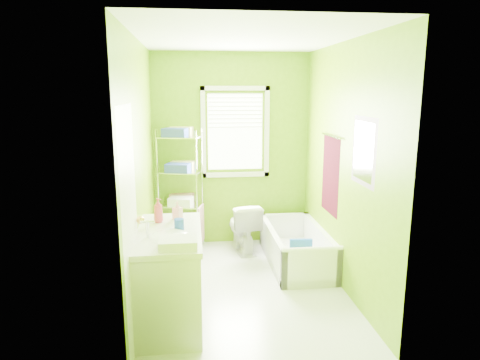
{
  "coord_description": "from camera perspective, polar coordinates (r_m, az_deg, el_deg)",
  "views": [
    {
      "loc": [
        -0.55,
        -4.3,
        2.1
      ],
      "look_at": [
        -0.02,
        0.25,
        1.14
      ],
      "focal_mm": 32.0,
      "sensor_mm": 36.0,
      "label": 1
    }
  ],
  "objects": [
    {
      "name": "toilet",
      "position": [
        5.69,
        0.39,
        -6.23
      ],
      "size": [
        0.47,
        0.7,
        0.67
      ],
      "primitive_type": "imported",
      "rotation": [
        0.0,
        0.0,
        3.29
      ],
      "color": "white",
      "rests_on": "ground"
    },
    {
      "name": "door",
      "position": [
        3.52,
        -14.35,
        -6.78
      ],
      "size": [
        0.09,
        0.8,
        2.0
      ],
      "color": "white",
      "rests_on": "ground"
    },
    {
      "name": "ground",
      "position": [
        4.82,
        0.62,
        -13.99
      ],
      "size": [
        2.9,
        2.9,
        0.0
      ],
      "primitive_type": "plane",
      "color": "silver",
      "rests_on": "ground"
    },
    {
      "name": "vanity",
      "position": [
        4.05,
        -9.35,
        -12.2
      ],
      "size": [
        0.59,
        1.15,
        1.1
      ],
      "color": "silver",
      "rests_on": "ground"
    },
    {
      "name": "window",
      "position": [
        5.78,
        -0.64,
        7.03
      ],
      "size": [
        0.92,
        0.05,
        1.22
      ],
      "color": "white",
      "rests_on": "ground"
    },
    {
      "name": "bathtub",
      "position": [
        5.37,
        7.56,
        -9.55
      ],
      "size": [
        0.67,
        1.44,
        0.47
      ],
      "color": "white",
      "rests_on": "ground"
    },
    {
      "name": "wire_shelf_unit",
      "position": [
        5.68,
        -7.82,
        0.54
      ],
      "size": [
        0.61,
        0.5,
        1.63
      ],
      "color": "silver",
      "rests_on": "ground"
    },
    {
      "name": "right_wall_decor",
      "position": [
        4.63,
        13.5,
        1.82
      ],
      "size": [
        0.04,
        1.48,
        1.17
      ],
      "color": "#3B0612",
      "rests_on": "ground"
    },
    {
      "name": "room_envelope",
      "position": [
        4.37,
        0.66,
        4.57
      ],
      "size": [
        2.14,
        2.94,
        2.62
      ],
      "color": "#608E06",
      "rests_on": "ground"
    }
  ]
}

